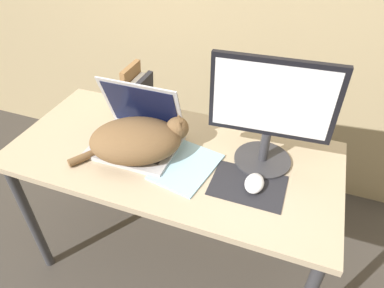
# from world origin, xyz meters

# --- Properties ---
(desk) EXTENTS (1.35, 0.64, 0.74)m
(desk) POSITION_xyz_m (0.00, 0.32, 0.66)
(desk) COLOR tan
(desk) RESTS_ON ground_plane
(laptop) EXTENTS (0.35, 0.27, 0.28)m
(laptop) POSITION_xyz_m (-0.16, 0.33, 0.79)
(laptop) COLOR #B7B7BC
(laptop) RESTS_ON desk
(cat) EXTENTS (0.44, 0.38, 0.15)m
(cat) POSITION_xyz_m (-0.12, 0.27, 0.81)
(cat) COLOR brown
(cat) RESTS_ON desk
(external_monitor) EXTENTS (0.45, 0.22, 0.44)m
(external_monitor) POSITION_xyz_m (0.36, 0.40, 0.97)
(external_monitor) COLOR #333338
(external_monitor) RESTS_ON desk
(mousepad) EXTENTS (0.27, 0.20, 0.00)m
(mousepad) POSITION_xyz_m (0.34, 0.25, 0.74)
(mousepad) COLOR #232328
(mousepad) RESTS_ON desk
(computer_mouse) EXTENTS (0.07, 0.10, 0.03)m
(computer_mouse) POSITION_xyz_m (0.36, 0.25, 0.76)
(computer_mouse) COLOR silver
(computer_mouse) RESTS_ON mousepad
(book_row) EXTENTS (0.09, 0.16, 0.24)m
(book_row) POSITION_xyz_m (-0.26, 0.53, 0.84)
(book_row) COLOR olive
(book_row) RESTS_ON desk
(notepad) EXTENTS (0.25, 0.30, 0.01)m
(notepad) POSITION_xyz_m (0.09, 0.26, 0.74)
(notepad) COLOR #99C6E0
(notepad) RESTS_ON desk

